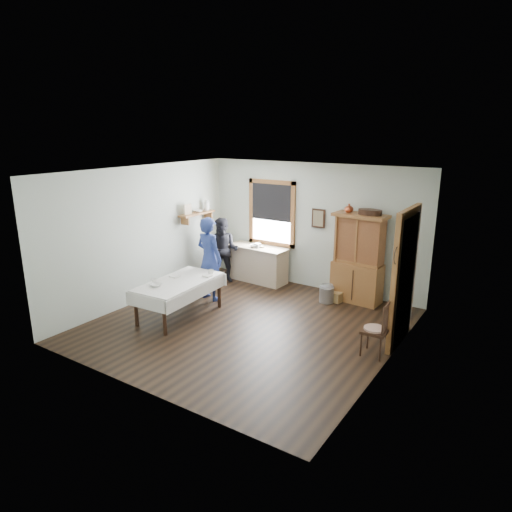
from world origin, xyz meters
The scene contains 20 objects.
room centered at (0.00, 0.00, 1.35)m, with size 5.01×5.01×2.70m.
window centered at (-1.00, 2.46, 1.62)m, with size 1.18×0.07×1.48m.
doorway centered at (2.46, 0.85, 1.16)m, with size 0.09×1.14×2.22m.
wall_shelf centered at (-2.37, 1.54, 1.57)m, with size 0.24×1.00×0.44m.
framed_picture centered at (0.15, 2.46, 1.55)m, with size 0.30×0.04×0.40m, color black.
rug_beater centered at (2.45, 0.30, 1.72)m, with size 0.27×0.27×0.01m, color black.
work_counter centered at (-1.19, 2.16, 0.40)m, with size 1.41×0.54×0.81m, color tan.
china_hutch centered at (1.18, 2.19, 0.89)m, with size 1.05×0.50×1.79m, color #9B6830.
dining_table centered at (-1.28, -0.34, 0.34)m, with size 0.90×1.72×0.69m, color white.
spindle_chair centered at (2.25, 0.17, 0.44)m, with size 0.41×0.41×0.89m, color black.
pail centered at (0.71, 1.81, 0.16)m, with size 0.30×0.30×0.32m, color gray.
wicker_basket centered at (0.81, 1.96, 0.10)m, with size 0.34×0.24×0.20m, color #AA7B4D.
woman_blue centered at (-1.37, 0.67, 0.79)m, with size 0.58×0.38×1.58m, color navy.
figure_dark centered at (-1.81, 1.72, 0.68)m, with size 0.66×0.51×1.36m, color black.
table_cup_a centered at (-1.03, 0.29, 0.73)m, with size 0.12×0.12×0.09m, color white.
table_cup_b centered at (-1.53, -0.70, 0.73)m, with size 0.10×0.10×0.10m, color white.
table_bowl centered at (-1.41, -0.77, 0.71)m, with size 0.22×0.22×0.06m, color white.
counter_book centered at (-1.23, 2.12, 0.82)m, with size 0.16×0.22×0.02m, color #7E7154.
counter_bowl centered at (-1.22, 2.09, 0.84)m, with size 0.20×0.20×0.06m, color white.
shelf_bowl centered at (-2.37, 1.55, 1.60)m, with size 0.22×0.22×0.05m, color white.
Camera 1 is at (4.24, -6.18, 3.39)m, focal length 32.00 mm.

